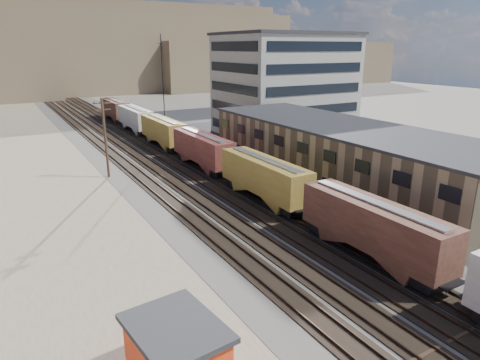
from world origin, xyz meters
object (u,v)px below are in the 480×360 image
maintenance_shed (177,357)px  parked_car_blue (316,151)px  utility_pole_north (105,136)px  freight_train (230,160)px

maintenance_shed → parked_car_blue: size_ratio=0.96×
utility_pole_north → parked_car_blue: utility_pole_north is taller
utility_pole_north → parked_car_blue: (29.96, -4.82, -4.53)m
freight_train → parked_car_blue: freight_train is taller
utility_pole_north → parked_car_blue: bearing=-9.1°
maintenance_shed → freight_train: bearing=56.8°
maintenance_shed → parked_car_blue: maintenance_shed is taller
freight_train → utility_pole_north: utility_pole_north is taller
freight_train → maintenance_shed: (-18.21, -27.84, -0.93)m
freight_train → maintenance_shed: 33.28m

